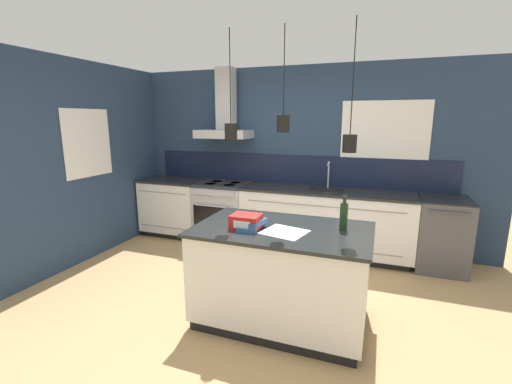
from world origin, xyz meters
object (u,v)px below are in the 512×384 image
object	(u,v)px
oven_range	(223,212)
bottle_on_island	(344,216)
book_stack	(252,224)
red_supply_box	(246,222)
dishwasher	(442,234)

from	to	relation	value
oven_range	bottle_on_island	bearing A→B (deg)	-40.12
oven_range	book_stack	bearing A→B (deg)	-57.79
bottle_on_island	red_supply_box	distance (m)	0.85
oven_range	dishwasher	bearing A→B (deg)	0.08
book_stack	red_supply_box	size ratio (longest dim) A/B	1.26
dishwasher	bottle_on_island	world-z (taller)	bottle_on_island
dishwasher	book_stack	world-z (taller)	book_stack
oven_range	book_stack	size ratio (longest dim) A/B	2.83
book_stack	red_supply_box	bearing A→B (deg)	-156.98
oven_range	bottle_on_island	distance (m)	2.63
bottle_on_island	book_stack	bearing A→B (deg)	-162.40
bottle_on_island	red_supply_box	size ratio (longest dim) A/B	1.20
dishwasher	bottle_on_island	distance (m)	2.04
red_supply_box	oven_range	bearing A→B (deg)	120.96
book_stack	red_supply_box	distance (m)	0.06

